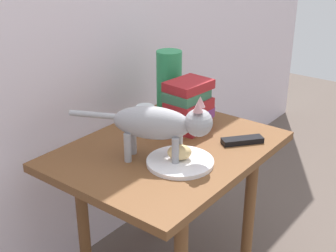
{
  "coord_description": "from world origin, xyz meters",
  "views": [
    {
      "loc": [
        -1.15,
        -0.89,
        1.31
      ],
      "look_at": [
        0.0,
        0.0,
        0.68
      ],
      "focal_mm": 48.86,
      "sensor_mm": 36.0,
      "label": 1
    }
  ],
  "objects_px": {
    "plate": "(180,162)",
    "tv_remote": "(242,140)",
    "side_table": "(168,168)",
    "green_vase": "(169,83)",
    "bread_roll": "(179,152)",
    "candle_jar": "(145,117)",
    "book_stack": "(189,106)",
    "cat": "(161,124)"
  },
  "relations": [
    {
      "from": "green_vase",
      "to": "tv_remote",
      "type": "relative_size",
      "value": 1.75
    },
    {
      "from": "green_vase",
      "to": "candle_jar",
      "type": "height_order",
      "value": "green_vase"
    },
    {
      "from": "cat",
      "to": "tv_remote",
      "type": "bearing_deg",
      "value": -27.54
    },
    {
      "from": "side_table",
      "to": "cat",
      "type": "distance_m",
      "value": 0.24
    },
    {
      "from": "plate",
      "to": "green_vase",
      "type": "bearing_deg",
      "value": 42.19
    },
    {
      "from": "side_table",
      "to": "plate",
      "type": "xyz_separation_m",
      "value": [
        -0.08,
        -0.11,
        0.09
      ]
    },
    {
      "from": "cat",
      "to": "green_vase",
      "type": "distance_m",
      "value": 0.43
    },
    {
      "from": "plate",
      "to": "book_stack",
      "type": "xyz_separation_m",
      "value": [
        0.25,
        0.14,
        0.09
      ]
    },
    {
      "from": "plate",
      "to": "bread_roll",
      "type": "xyz_separation_m",
      "value": [
        0.0,
        0.01,
        0.03
      ]
    },
    {
      "from": "cat",
      "to": "green_vase",
      "type": "bearing_deg",
      "value": 34.06
    },
    {
      "from": "cat",
      "to": "green_vase",
      "type": "xyz_separation_m",
      "value": [
        0.36,
        0.24,
        -0.0
      ]
    },
    {
      "from": "book_stack",
      "to": "candle_jar",
      "type": "height_order",
      "value": "book_stack"
    },
    {
      "from": "book_stack",
      "to": "green_vase",
      "type": "height_order",
      "value": "green_vase"
    },
    {
      "from": "plate",
      "to": "tv_remote",
      "type": "relative_size",
      "value": 1.48
    },
    {
      "from": "book_stack",
      "to": "candle_jar",
      "type": "bearing_deg",
      "value": 120.22
    },
    {
      "from": "plate",
      "to": "book_stack",
      "type": "bearing_deg",
      "value": 30.1
    },
    {
      "from": "cat",
      "to": "tv_remote",
      "type": "distance_m",
      "value": 0.34
    },
    {
      "from": "side_table",
      "to": "book_stack",
      "type": "xyz_separation_m",
      "value": [
        0.17,
        0.04,
        0.18
      ]
    },
    {
      "from": "side_table",
      "to": "candle_jar",
      "type": "xyz_separation_m",
      "value": [
        0.09,
        0.18,
        0.12
      ]
    },
    {
      "from": "side_table",
      "to": "tv_remote",
      "type": "height_order",
      "value": "tv_remote"
    },
    {
      "from": "tv_remote",
      "to": "green_vase",
      "type": "bearing_deg",
      "value": 118.06
    },
    {
      "from": "side_table",
      "to": "cat",
      "type": "height_order",
      "value": "cat"
    },
    {
      "from": "candle_jar",
      "to": "plate",
      "type": "bearing_deg",
      "value": -119.88
    },
    {
      "from": "bread_roll",
      "to": "cat",
      "type": "xyz_separation_m",
      "value": [
        -0.02,
        0.06,
        0.09
      ]
    },
    {
      "from": "green_vase",
      "to": "bread_roll",
      "type": "bearing_deg",
      "value": -138.02
    },
    {
      "from": "bread_roll",
      "to": "tv_remote",
      "type": "bearing_deg",
      "value": -18.92
    },
    {
      "from": "green_vase",
      "to": "plate",
      "type": "bearing_deg",
      "value": -137.81
    },
    {
      "from": "plate",
      "to": "book_stack",
      "type": "height_order",
      "value": "book_stack"
    },
    {
      "from": "cat",
      "to": "green_vase",
      "type": "height_order",
      "value": "green_vase"
    },
    {
      "from": "plate",
      "to": "tv_remote",
      "type": "distance_m",
      "value": 0.28
    },
    {
      "from": "bread_roll",
      "to": "green_vase",
      "type": "bearing_deg",
      "value": 41.98
    },
    {
      "from": "side_table",
      "to": "bread_roll",
      "type": "height_order",
      "value": "bread_roll"
    },
    {
      "from": "bread_roll",
      "to": "candle_jar",
      "type": "relative_size",
      "value": 0.94
    },
    {
      "from": "side_table",
      "to": "green_vase",
      "type": "distance_m",
      "value": 0.39
    },
    {
      "from": "side_table",
      "to": "green_vase",
      "type": "xyz_separation_m",
      "value": [
        0.26,
        0.2,
        0.22
      ]
    },
    {
      "from": "side_table",
      "to": "cat",
      "type": "relative_size",
      "value": 1.77
    },
    {
      "from": "bread_roll",
      "to": "candle_jar",
      "type": "height_order",
      "value": "candle_jar"
    },
    {
      "from": "bread_roll",
      "to": "candle_jar",
      "type": "bearing_deg",
      "value": 60.21
    },
    {
      "from": "book_stack",
      "to": "tv_remote",
      "type": "bearing_deg",
      "value": -86.44
    },
    {
      "from": "green_vase",
      "to": "book_stack",
      "type": "bearing_deg",
      "value": -118.39
    },
    {
      "from": "side_table",
      "to": "candle_jar",
      "type": "distance_m",
      "value": 0.24
    },
    {
      "from": "candle_jar",
      "to": "cat",
      "type": "bearing_deg",
      "value": -129.55
    }
  ]
}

